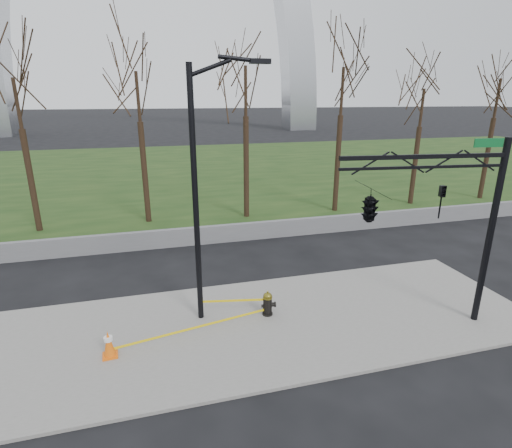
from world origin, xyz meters
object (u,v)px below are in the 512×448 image
object	(u,v)px
traffic_cone	(109,344)
street_light	(202,181)
traffic_signal_mast	(395,204)
fire_hydrant	(268,304)

from	to	relation	value
traffic_cone	street_light	xyz separation A→B (m)	(2.99, 1.40, 4.19)
traffic_cone	traffic_signal_mast	xyz separation A→B (m)	(8.25, -0.67, 3.65)
street_light	traffic_signal_mast	xyz separation A→B (m)	(5.26, -2.08, -0.55)
traffic_cone	traffic_signal_mast	size ratio (longest dim) A/B	0.13
traffic_cone	street_light	size ratio (longest dim) A/B	0.10
fire_hydrant	street_light	world-z (taller)	street_light
fire_hydrant	traffic_signal_mast	xyz separation A→B (m)	(3.29, -1.66, 3.65)
fire_hydrant	traffic_cone	xyz separation A→B (m)	(-4.96, -0.99, 0.00)
fire_hydrant	street_light	size ratio (longest dim) A/B	0.11
fire_hydrant	traffic_signal_mast	bearing A→B (deg)	-19.24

